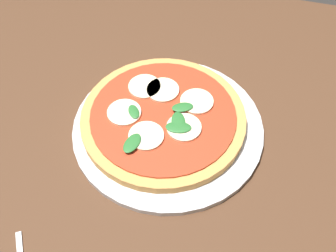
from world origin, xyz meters
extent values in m
cube|color=#4C301E|center=(0.00, 0.00, 0.75)|extent=(1.16, 1.17, 0.04)
cube|color=#4C301E|center=(0.50, 0.51, 0.37)|extent=(0.07, 0.07, 0.73)
cylinder|color=silver|center=(0.10, 0.01, 0.78)|extent=(0.36, 0.36, 0.01)
cylinder|color=tan|center=(0.11, 0.02, 0.80)|extent=(0.31, 0.31, 0.02)
cylinder|color=#B7381E|center=(0.11, 0.02, 0.81)|extent=(0.27, 0.27, 0.00)
cylinder|color=beige|center=(0.16, 0.03, 0.81)|extent=(0.06, 0.06, 0.00)
cylinder|color=beige|center=(0.16, 0.07, 0.81)|extent=(0.06, 0.06, 0.00)
cylinder|color=beige|center=(0.09, 0.09, 0.81)|extent=(0.06, 0.06, 0.00)
cylinder|color=beige|center=(0.05, 0.03, 0.81)|extent=(0.06, 0.06, 0.00)
cylinder|color=beige|center=(0.08, -0.03, 0.81)|extent=(0.06, 0.06, 0.00)
cylinder|color=beige|center=(0.15, -0.04, 0.81)|extent=(0.06, 0.06, 0.00)
ellipsoid|color=#286B2D|center=(0.02, 0.05, 0.82)|extent=(0.05, 0.03, 0.00)
ellipsoid|color=#286B2D|center=(0.09, 0.07, 0.82)|extent=(0.04, 0.03, 0.00)
ellipsoid|color=#286B2D|center=(0.13, -0.01, 0.82)|extent=(0.04, 0.05, 0.00)
ellipsoid|color=#286B2D|center=(0.08, -0.02, 0.82)|extent=(0.03, 0.05, 0.00)
ellipsoid|color=#286B2D|center=(0.09, -0.02, 0.82)|extent=(0.05, 0.04, 0.00)
camera|label=1|loc=(-0.34, -0.11, 1.37)|focal=42.46mm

